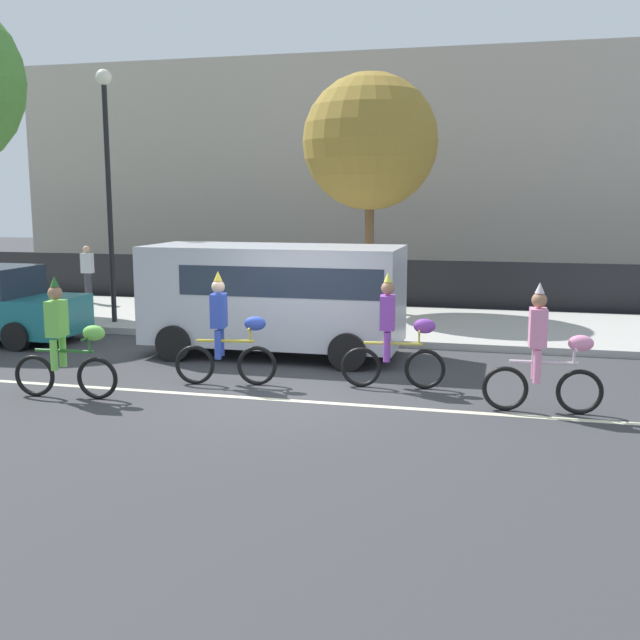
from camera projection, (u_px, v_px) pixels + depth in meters
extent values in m
plane|color=#38383A|center=(278.00, 391.00, 12.15)|extent=(80.00, 80.00, 0.00)
cube|color=beige|center=(269.00, 399.00, 11.67)|extent=(36.00, 0.14, 0.01)
cube|color=#ADAAA3|center=(356.00, 322.00, 18.37)|extent=(60.00, 5.00, 0.15)
cube|color=black|center=(376.00, 284.00, 21.04)|extent=(40.00, 0.08, 1.40)
cube|color=#B2A899|center=(412.00, 175.00, 28.78)|extent=(28.00, 8.00, 7.90)
torus|color=black|center=(97.00, 378.00, 11.64)|extent=(0.67, 0.13, 0.67)
torus|color=black|center=(35.00, 376.00, 11.80)|extent=(0.67, 0.13, 0.67)
cylinder|color=#266626|center=(64.00, 351.00, 11.65)|extent=(0.97, 0.13, 0.05)
cylinder|color=#266626|center=(55.00, 345.00, 11.66)|extent=(0.04, 0.04, 0.18)
cylinder|color=#266626|center=(89.00, 345.00, 11.57)|extent=(0.04, 0.04, 0.23)
cylinder|color=#266626|center=(89.00, 337.00, 11.55)|extent=(0.07, 0.50, 0.03)
ellipsoid|color=#72CC4C|center=(94.00, 333.00, 11.52)|extent=(0.38, 0.23, 0.24)
cube|color=#72CC4C|center=(56.00, 319.00, 11.58)|extent=(0.27, 0.34, 0.56)
sphere|color=#9E7051|center=(55.00, 293.00, 11.52)|extent=(0.22, 0.22, 0.22)
cone|color=#266626|center=(54.00, 281.00, 11.49)|extent=(0.14, 0.14, 0.16)
cylinder|color=#72CC4C|center=(54.00, 355.00, 11.54)|extent=(0.11, 0.11, 0.48)
cylinder|color=#72CC4C|center=(63.00, 351.00, 11.81)|extent=(0.11, 0.11, 0.48)
torus|color=black|center=(257.00, 366.00, 12.50)|extent=(0.67, 0.19, 0.67)
torus|color=black|center=(195.00, 365.00, 12.56)|extent=(0.67, 0.19, 0.67)
cylinder|color=gold|center=(225.00, 341.00, 12.47)|extent=(0.96, 0.23, 0.05)
cylinder|color=gold|center=(216.00, 335.00, 12.46)|extent=(0.04, 0.04, 0.18)
cylinder|color=gold|center=(250.00, 334.00, 12.42)|extent=(0.04, 0.04, 0.23)
cylinder|color=gold|center=(250.00, 328.00, 12.41)|extent=(0.12, 0.50, 0.03)
ellipsoid|color=#2D47B2|center=(255.00, 323.00, 12.39)|extent=(0.39, 0.26, 0.24)
cube|color=#2D47B2|center=(219.00, 311.00, 12.39)|extent=(0.29, 0.36, 0.56)
sphere|color=beige|center=(218.00, 287.00, 12.32)|extent=(0.22, 0.22, 0.22)
cone|color=gold|center=(218.00, 276.00, 12.30)|extent=(0.14, 0.14, 0.16)
cylinder|color=#2D47B2|center=(218.00, 345.00, 12.34)|extent=(0.11, 0.11, 0.48)
cylinder|color=#2D47B2|center=(221.00, 342.00, 12.62)|extent=(0.11, 0.11, 0.48)
torus|color=black|center=(425.00, 369.00, 12.25)|extent=(0.67, 0.14, 0.67)
torus|color=black|center=(361.00, 367.00, 12.39)|extent=(0.67, 0.14, 0.67)
cylinder|color=#E5D84C|center=(393.00, 343.00, 12.25)|extent=(0.97, 0.16, 0.05)
cylinder|color=#E5D84C|center=(384.00, 338.00, 12.26)|extent=(0.04, 0.04, 0.18)
cylinder|color=#E5D84C|center=(419.00, 337.00, 12.18)|extent=(0.04, 0.04, 0.23)
cylinder|color=#E5D84C|center=(419.00, 330.00, 12.16)|extent=(0.09, 0.50, 0.03)
ellipsoid|color=purple|center=(425.00, 326.00, 12.14)|extent=(0.38, 0.24, 0.24)
cube|color=purple|center=(388.00, 313.00, 12.18)|extent=(0.27, 0.34, 0.56)
sphere|color=#9E7051|center=(388.00, 288.00, 12.12)|extent=(0.22, 0.22, 0.22)
cone|color=#E5D84C|center=(388.00, 277.00, 12.09)|extent=(0.14, 0.14, 0.16)
cylinder|color=purple|center=(387.00, 347.00, 12.13)|extent=(0.11, 0.11, 0.48)
cylinder|color=purple|center=(387.00, 344.00, 12.41)|extent=(0.11, 0.11, 0.48)
torus|color=black|center=(580.00, 392.00, 10.82)|extent=(0.67, 0.11, 0.67)
torus|color=black|center=(505.00, 389.00, 11.01)|extent=(0.67, 0.11, 0.67)
cylinder|color=silver|center=(543.00, 362.00, 10.85)|extent=(0.97, 0.11, 0.05)
cylinder|color=silver|center=(533.00, 356.00, 10.86)|extent=(0.04, 0.04, 0.18)
cylinder|color=silver|center=(574.00, 356.00, 10.75)|extent=(0.04, 0.04, 0.23)
cylinder|color=silver|center=(575.00, 348.00, 10.73)|extent=(0.06, 0.50, 0.03)
ellipsoid|color=pink|center=(581.00, 343.00, 10.71)|extent=(0.37, 0.22, 0.24)
cube|color=pink|center=(538.00, 328.00, 10.78)|extent=(0.26, 0.33, 0.56)
sphere|color=#9E7051|center=(539.00, 300.00, 10.72)|extent=(0.22, 0.22, 0.22)
cone|color=silver|center=(540.00, 288.00, 10.69)|extent=(0.14, 0.14, 0.16)
cylinder|color=pink|center=(537.00, 367.00, 10.73)|extent=(0.11, 0.11, 0.48)
cylinder|color=pink|center=(535.00, 363.00, 11.01)|extent=(0.11, 0.11, 0.48)
cube|color=silver|center=(274.00, 294.00, 14.75)|extent=(5.00, 2.00, 1.90)
cube|color=#283342|center=(293.00, 277.00, 14.60)|extent=(3.90, 2.02, 0.56)
cylinder|color=black|center=(347.00, 352.00, 13.54)|extent=(0.70, 0.22, 0.70)
cylinder|color=black|center=(367.00, 333.00, 15.45)|extent=(0.70, 0.22, 0.70)
cylinder|color=black|center=(174.00, 343.00, 14.34)|extent=(0.70, 0.22, 0.70)
cylinder|color=black|center=(213.00, 326.00, 16.26)|extent=(0.70, 0.22, 0.70)
cylinder|color=black|center=(16.00, 336.00, 15.30)|extent=(0.60, 0.20, 0.60)
cylinder|color=black|center=(64.00, 323.00, 16.95)|extent=(0.60, 0.20, 0.60)
cylinder|color=black|center=(109.00, 206.00, 17.60)|extent=(0.12, 0.12, 5.50)
sphere|color=#EAEACC|center=(104.00, 77.00, 17.12)|extent=(0.36, 0.36, 0.36)
cylinder|color=brown|center=(369.00, 251.00, 19.56)|extent=(0.24, 0.24, 3.15)
sphere|color=olive|center=(370.00, 142.00, 19.10)|extent=(3.47, 3.47, 3.47)
cylinder|color=#33333D|center=(88.00, 288.00, 21.17)|extent=(0.20, 0.20, 0.85)
cube|color=#B7BABF|center=(87.00, 263.00, 21.05)|extent=(0.32, 0.20, 0.56)
sphere|color=tan|center=(86.00, 249.00, 20.99)|extent=(0.20, 0.20, 0.20)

